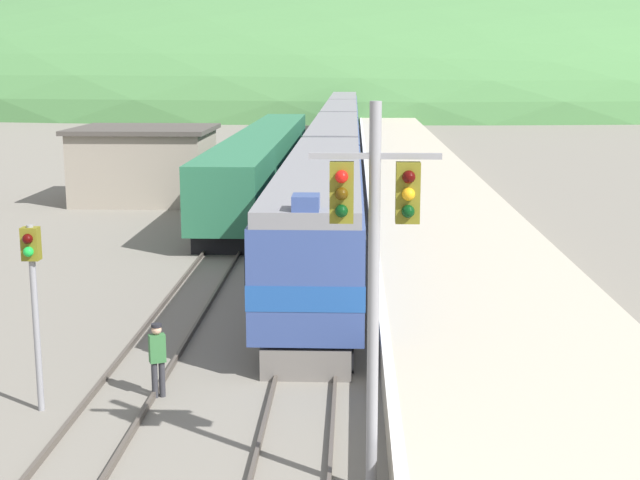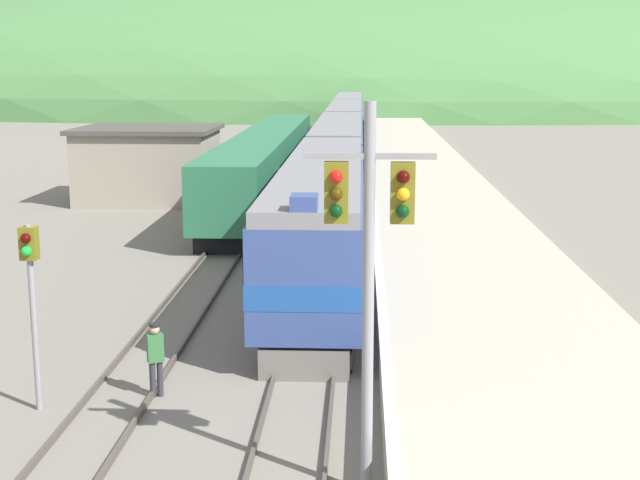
{
  "view_description": "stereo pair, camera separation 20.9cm",
  "coord_description": "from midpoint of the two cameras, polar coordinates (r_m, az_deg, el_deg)",
  "views": [
    {
      "loc": [
        1.12,
        -10.12,
        7.53
      ],
      "look_at": [
        0.15,
        15.39,
        2.42
      ],
      "focal_mm": 50.0,
      "sensor_mm": 36.0,
      "label": 1
    },
    {
      "loc": [
        1.33,
        -10.11,
        7.53
      ],
      "look_at": [
        0.15,
        15.39,
        2.42
      ],
      "focal_mm": 50.0,
      "sensor_mm": 36.0,
      "label": 2
    }
  ],
  "objects": [
    {
      "name": "siding_train",
      "position": [
        52.11,
        -3.26,
        5.04
      ],
      "size": [
        2.9,
        35.63,
        3.59
      ],
      "color": "black",
      "rests_on": "ground"
    },
    {
      "name": "carriage_fourth",
      "position": [
        95.8,
        1.93,
        8.14
      ],
      "size": [
        2.85,
        20.67,
        4.11
      ],
      "color": "black",
      "rests_on": "ground"
    },
    {
      "name": "distant_hills",
      "position": [
        160.88,
        2.23,
        8.62
      ],
      "size": [
        231.35,
        104.11,
        42.26
      ],
      "color": "#477A42",
      "rests_on": "ground"
    },
    {
      "name": "carriage_second",
      "position": [
        52.83,
        1.31,
        5.56
      ],
      "size": [
        2.85,
        20.67,
        4.11
      ],
      "color": "black",
      "rests_on": "ground"
    },
    {
      "name": "express_train_lead_car",
      "position": [
        31.02,
        0.35,
        1.51
      ],
      "size": [
        2.86,
        21.13,
        4.47
      ],
      "color": "black",
      "rests_on": "ground"
    },
    {
      "name": "track_main",
      "position": [
        80.47,
        1.77,
        5.99
      ],
      "size": [
        1.52,
        180.0,
        0.16
      ],
      "color": "#4C443D",
      "rests_on": "ground"
    },
    {
      "name": "signal_post_siding",
      "position": [
        20.03,
        -17.73,
        -2.4
      ],
      "size": [
        0.36,
        0.42,
        4.15
      ],
      "color": "gray",
      "rests_on": "ground"
    },
    {
      "name": "track_worker",
      "position": [
        20.71,
        -10.2,
        -7.26
      ],
      "size": [
        0.42,
        0.35,
        1.74
      ],
      "color": "#2D2D33",
      "rests_on": "ground"
    },
    {
      "name": "station_shed",
      "position": [
        49.96,
        -10.79,
        4.82
      ],
      "size": [
        7.47,
        6.62,
        4.06
      ],
      "color": "gray",
      "rests_on": "ground"
    },
    {
      "name": "signal_mast_main",
      "position": [
        14.99,
        3.54,
        -0.32
      ],
      "size": [
        2.2,
        0.42,
        6.91
      ],
      "color": "gray",
      "rests_on": "ground"
    },
    {
      "name": "track_siding",
      "position": [
        80.63,
        -1.16,
        6.01
      ],
      "size": [
        1.52,
        180.0,
        0.16
      ],
      "color": "#4C443D",
      "rests_on": "ground"
    },
    {
      "name": "carriage_third",
      "position": [
        74.3,
        1.71,
        7.22
      ],
      "size": [
        2.85,
        20.67,
        4.11
      ],
      "color": "black",
      "rests_on": "ground"
    },
    {
      "name": "platform",
      "position": [
        60.65,
        6.38,
        4.54
      ],
      "size": [
        6.72,
        140.0,
        0.91
      ],
      "color": "#B2A893",
      "rests_on": "ground"
    }
  ]
}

